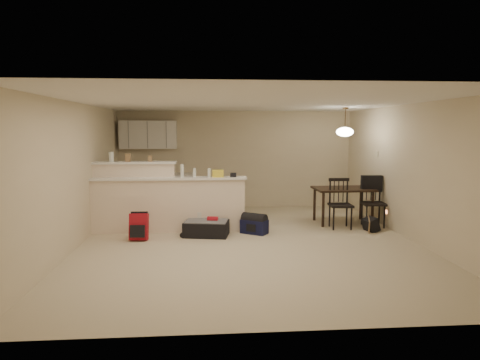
{
  "coord_description": "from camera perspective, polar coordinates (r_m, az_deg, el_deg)",
  "views": [
    {
      "loc": [
        -0.74,
        -7.57,
        2.04
      ],
      "look_at": [
        -0.1,
        0.7,
        1.05
      ],
      "focal_mm": 32.0,
      "sensor_mm": 36.0,
      "label": 1
    }
  ],
  "objects": [
    {
      "name": "dining_table",
      "position": [
        9.54,
        13.58,
        -1.59
      ],
      "size": [
        1.25,
        0.85,
        0.77
      ],
      "rotation": [
        0.0,
        0.0,
        0.02
      ],
      "color": "black",
      "rests_on": "ground"
    },
    {
      "name": "jar",
      "position": [
        8.91,
        -16.79,
        2.98
      ],
      "size": [
        0.1,
        0.1,
        0.2
      ],
      "primitive_type": "cylinder",
      "color": "silver",
      "rests_on": "breakfast_bar"
    },
    {
      "name": "thermostat",
      "position": [
        9.86,
        17.8,
        3.34
      ],
      "size": [
        0.02,
        0.12,
        0.12
      ],
      "primitive_type": "cube",
      "color": "beige",
      "rests_on": "room"
    },
    {
      "name": "upper_cabinets",
      "position": [
        10.99,
        -12.12,
        5.93
      ],
      "size": [
        1.4,
        0.34,
        0.7
      ],
      "primitive_type": "cube",
      "color": "white",
      "rests_on": "room"
    },
    {
      "name": "bottle_b",
      "position": [
        8.52,
        -6.1,
        0.97
      ],
      "size": [
        0.06,
        0.06,
        0.18
      ],
      "primitive_type": "cylinder",
      "color": "silver",
      "rests_on": "breakfast_bar"
    },
    {
      "name": "red_backpack",
      "position": [
        8.16,
        -13.33,
        -6.09
      ],
      "size": [
        0.34,
        0.22,
        0.49
      ],
      "primitive_type": "cube",
      "rotation": [
        0.0,
        0.0,
        -0.05
      ],
      "color": "#A3121E",
      "rests_on": "ground"
    },
    {
      "name": "bag_lump",
      "position": [
        8.52,
        -2.96,
        0.87
      ],
      "size": [
        0.22,
        0.18,
        0.14
      ],
      "primitive_type": "cube",
      "color": "#92714B",
      "rests_on": "breakfast_bar"
    },
    {
      "name": "room",
      "position": [
        7.65,
        1.15,
        0.88
      ],
      "size": [
        7.0,
        7.02,
        2.5
      ],
      "color": "beige",
      "rests_on": "ground"
    },
    {
      "name": "black_daypack",
      "position": [
        9.01,
        17.03,
        -5.72
      ],
      "size": [
        0.27,
        0.34,
        0.26
      ],
      "primitive_type": "cube",
      "rotation": [
        0.0,
        0.0,
        1.8
      ],
      "color": "black",
      "rests_on": "ground"
    },
    {
      "name": "bottle_a",
      "position": [
        8.52,
        -7.71,
        1.22
      ],
      "size": [
        0.07,
        0.07,
        0.26
      ],
      "primitive_type": "cylinder",
      "color": "silver",
      "rests_on": "breakfast_bar"
    },
    {
      "name": "cardboard_sheet",
      "position": [
        8.94,
        16.79,
        -5.76
      ],
      "size": [
        0.12,
        0.36,
        0.28
      ],
      "primitive_type": "cube",
      "rotation": [
        0.0,
        0.0,
        1.28
      ],
      "color": "#92714B",
      "rests_on": "ground"
    },
    {
      "name": "dining_chair_near",
      "position": [
        9.04,
        13.27,
        -3.11
      ],
      "size": [
        0.47,
        0.45,
        1.03
      ],
      "primitive_type": null,
      "rotation": [
        0.0,
        0.0,
        -0.04
      ],
      "color": "black",
      "rests_on": "ground"
    },
    {
      "name": "breakfast_bar",
      "position": [
        8.73,
        -11.07,
        -2.76
      ],
      "size": [
        3.08,
        0.58,
        1.39
      ],
      "color": "beige",
      "rests_on": "ground"
    },
    {
      "name": "pendant_lamp",
      "position": [
        9.44,
        13.81,
        6.31
      ],
      "size": [
        0.36,
        0.36,
        0.62
      ],
      "color": "brown",
      "rests_on": "room"
    },
    {
      "name": "dining_chair_far",
      "position": [
        9.38,
        17.36,
        -2.83
      ],
      "size": [
        0.49,
        0.47,
        1.04
      ],
      "primitive_type": null,
      "rotation": [
        0.0,
        0.0,
        -0.09
      ],
      "color": "black",
      "rests_on": "ground"
    },
    {
      "name": "pouch",
      "position": [
        8.53,
        -0.92,
        0.68
      ],
      "size": [
        0.12,
        0.1,
        0.08
      ],
      "primitive_type": "cube",
      "color": "#92714B",
      "rests_on": "breakfast_bar"
    },
    {
      "name": "navy_duffel",
      "position": [
        8.45,
        1.91,
        -6.21
      ],
      "size": [
        0.57,
        0.51,
        0.28
      ],
      "primitive_type": "cube",
      "rotation": [
        0.0,
        0.0,
        -0.59
      ],
      "color": "#101334",
      "rests_on": "ground"
    },
    {
      "name": "extra_item_x",
      "position": [
        8.51,
        -4.11,
        0.97
      ],
      "size": [
        0.07,
        0.07,
        0.17
      ],
      "primitive_type": "cylinder",
      "color": "silver",
      "rests_on": "breakfast_bar"
    },
    {
      "name": "kitchen_counter",
      "position": [
        10.95,
        -10.99,
        -1.67
      ],
      "size": [
        1.8,
        0.6,
        0.9
      ],
      "primitive_type": "cube",
      "color": "white",
      "rests_on": "ground"
    },
    {
      "name": "small_box",
      "position": [
        8.78,
        -11.91,
        2.81
      ],
      "size": [
        0.08,
        0.06,
        0.12
      ],
      "primitive_type": "cube",
      "color": "#92714B",
      "rests_on": "breakfast_bar"
    },
    {
      "name": "suitcase",
      "position": [
        8.29,
        -4.5,
        -6.46
      ],
      "size": [
        0.91,
        0.68,
        0.28
      ],
      "primitive_type": "cube",
      "rotation": [
        0.0,
        0.0,
        -0.18
      ],
      "color": "black",
      "rests_on": "ground"
    },
    {
      "name": "cereal_box",
      "position": [
        8.85,
        -14.73,
        2.89
      ],
      "size": [
        0.1,
        0.07,
        0.16
      ],
      "primitive_type": "cube",
      "color": "#92714B",
      "rests_on": "breakfast_bar"
    }
  ]
}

